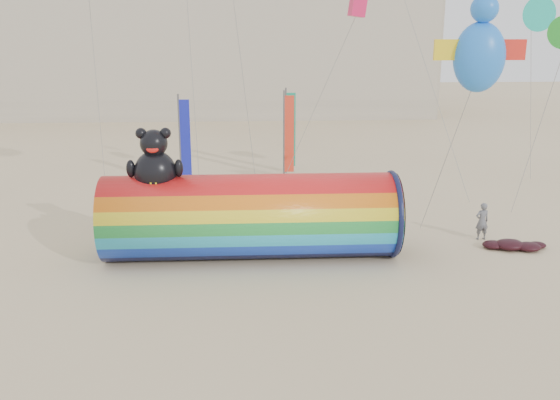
{
  "coord_description": "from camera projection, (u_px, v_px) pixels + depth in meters",
  "views": [
    {
      "loc": [
        -0.8,
        -21.17,
        8.73
      ],
      "look_at": [
        0.5,
        1.5,
        2.4
      ],
      "focal_mm": 40.0,
      "sensor_mm": 36.0,
      "label": 1
    }
  ],
  "objects": [
    {
      "name": "hotel_building",
      "position": [
        133.0,
        10.0,
        63.5
      ],
      "size": [
        60.4,
        15.4,
        20.6
      ],
      "color": "#B7AD99",
      "rests_on": "ground"
    },
    {
      "name": "fabric_bundle",
      "position": [
        514.0,
        245.0,
        25.31
      ],
      "size": [
        2.62,
        1.35,
        0.41
      ],
      "color": "#380A12",
      "rests_on": "ground"
    },
    {
      "name": "festival_banners",
      "position": [
        256.0,
        135.0,
        36.33
      ],
      "size": [
        6.74,
        3.34,
        5.2
      ],
      "color": "#59595E",
      "rests_on": "ground"
    },
    {
      "name": "ground",
      "position": [
        269.0,
        274.0,
        22.74
      ],
      "size": [
        160.0,
        160.0,
        0.0
      ],
      "primitive_type": "plane",
      "color": "#CCB58C",
      "rests_on": "ground"
    },
    {
      "name": "windsock_assembly",
      "position": [
        250.0,
        214.0,
        24.1
      ],
      "size": [
        11.3,
        3.44,
        5.21
      ],
      "color": "red",
      "rests_on": "ground"
    },
    {
      "name": "kite_handler",
      "position": [
        482.0,
        221.0,
        26.28
      ],
      "size": [
        0.64,
        0.46,
        1.61
      ],
      "primitive_type": "imported",
      "rotation": [
        0.0,
        0.0,
        3.28
      ],
      "color": "slate",
      "rests_on": "ground"
    }
  ]
}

